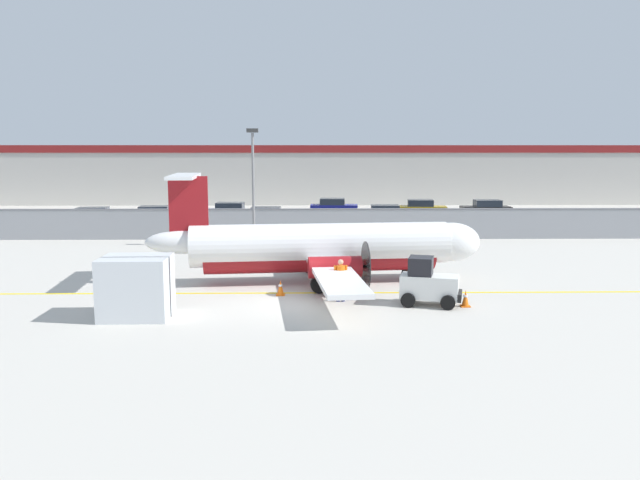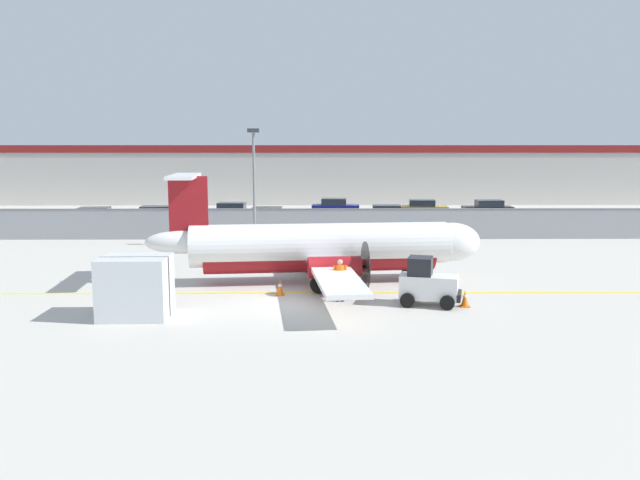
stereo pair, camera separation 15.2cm
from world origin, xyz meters
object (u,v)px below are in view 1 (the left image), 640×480
object	(u,v)px
parked_car_7	(486,209)
traffic_cone_near_right	(329,270)
cargo_container	(136,287)
parked_car_2	(229,212)
traffic_cone_far_left	(280,288)
parked_car_1	(156,216)
parked_car_4	(334,207)
parked_car_0	(91,218)
apron_light_pole	(253,178)
baggage_tug	(428,283)
parked_car_5	(386,215)
parked_car_6	(422,209)
commuter_airplane	(326,247)
ground_crew_worker	(341,278)
parked_car_3	(265,218)
traffic_cone_near_left	(465,299)

from	to	relation	value
parked_car_7	traffic_cone_near_right	bearing A→B (deg)	60.39
cargo_container	traffic_cone_near_right	distance (m)	10.14
cargo_container	parked_car_2	xyz separation A→B (m)	(-0.48, 29.27, -0.21)
traffic_cone_far_left	parked_car_2	distance (m)	26.52
parked_car_1	parked_car_4	distance (m)	15.90
traffic_cone_near_right	parked_car_0	size ratio (longest dim) A/B	0.15
parked_car_4	apron_light_pole	world-z (taller)	apron_light_pole
baggage_tug	traffic_cone_near_right	xyz separation A→B (m)	(-3.71, 5.55, -0.54)
parked_car_7	apron_light_pole	size ratio (longest dim) A/B	0.58
parked_car_2	parked_car_7	xyz separation A→B (m)	(22.00, 2.50, 0.00)
baggage_tug	parked_car_7	distance (m)	31.98
cargo_container	parked_car_4	bearing A→B (deg)	74.99
parked_car_1	parked_car_5	size ratio (longest dim) A/B	1.01
cargo_container	parked_car_7	bearing A→B (deg)	54.79
parked_car_4	parked_car_7	xyz separation A→B (m)	(13.20, -1.82, 0.00)
baggage_tug	parked_car_6	distance (m)	30.84
baggage_tug	parked_car_2	distance (m)	29.87
baggage_tug	traffic_cone_far_left	distance (m)	6.09
commuter_airplane	parked_car_4	distance (m)	27.69
cargo_container	traffic_cone_far_left	bearing A→B (deg)	32.52
parked_car_0	parked_car_5	bearing A→B (deg)	178.49
baggage_tug	cargo_container	distance (m)	10.96
ground_crew_worker	parked_car_6	distance (m)	30.98
parked_car_3	parked_car_5	distance (m)	9.61
cargo_container	parked_car_4	world-z (taller)	cargo_container
traffic_cone_far_left	parked_car_4	world-z (taller)	parked_car_4
ground_crew_worker	parked_car_7	world-z (taller)	same
parked_car_5	parked_car_6	bearing A→B (deg)	58.35
cargo_container	parked_car_0	world-z (taller)	cargo_container
commuter_airplane	cargo_container	xyz separation A→B (m)	(-6.99, -5.94, -0.50)
traffic_cone_near_right	parked_car_2	xyz separation A→B (m)	(-7.60, 22.09, 0.58)
baggage_tug	ground_crew_worker	xyz separation A→B (m)	(-3.37, 0.62, 0.10)
parked_car_6	parked_car_0	bearing A→B (deg)	-159.06
parked_car_0	parked_car_4	world-z (taller)	same
baggage_tug	traffic_cone_near_right	world-z (taller)	baggage_tug
parked_car_7	baggage_tug	bearing A→B (deg)	71.23
apron_light_pole	traffic_cone_near_right	bearing A→B (deg)	-64.26
traffic_cone_near_right	parked_car_1	bearing A→B (deg)	124.11
parked_car_3	parked_car_4	size ratio (longest dim) A/B	0.99
parked_car_0	parked_car_7	bearing A→B (deg)	-173.96
commuter_airplane	traffic_cone_near_left	world-z (taller)	commuter_airplane
parked_car_0	parked_car_4	xyz separation A→B (m)	(18.64, 8.50, 0.00)
ground_crew_worker	traffic_cone_near_left	bearing A→B (deg)	-106.26
traffic_cone_near_right	parked_car_2	bearing A→B (deg)	108.99
baggage_tug	parked_car_1	size ratio (longest dim) A/B	0.59
parked_car_1	parked_car_2	bearing A→B (deg)	26.64
parked_car_3	parked_car_6	xyz separation A→B (m)	(13.19, 6.85, 0.00)
parked_car_0	parked_car_6	distance (m)	27.17
baggage_tug	parked_car_3	distance (m)	24.91
traffic_cone_near_left	parked_car_1	distance (m)	30.60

